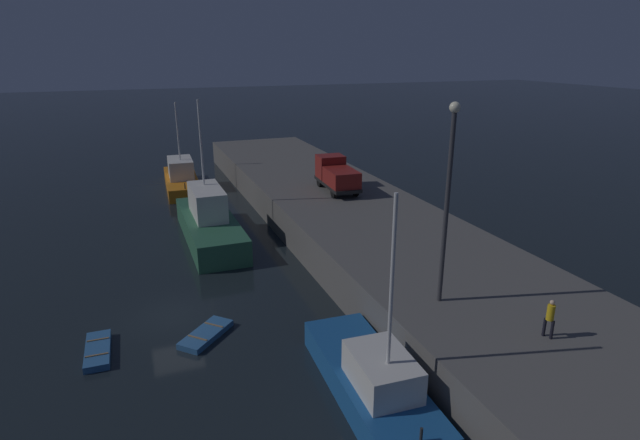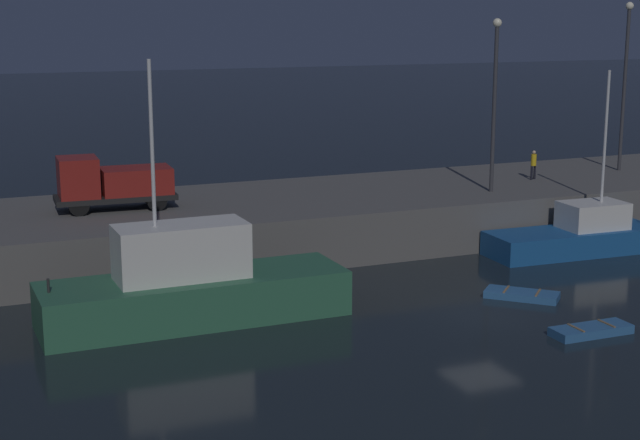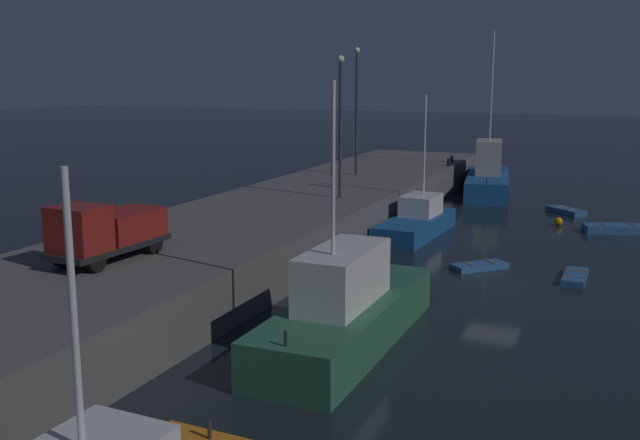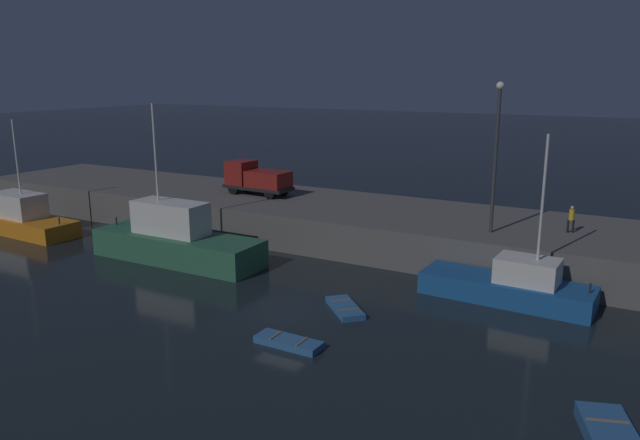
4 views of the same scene
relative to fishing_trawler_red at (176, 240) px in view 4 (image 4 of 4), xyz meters
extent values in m
plane|color=black|center=(10.30, -3.52, -1.29)|extent=(320.00, 320.00, 0.00)
cube|color=#5B5956|center=(10.30, 9.75, -0.09)|extent=(72.63, 10.21, 2.39)
cube|color=#2D6647|center=(0.11, 0.00, -0.45)|extent=(11.31, 3.38, 1.69)
cube|color=silver|center=(-0.34, 0.00, 1.41)|extent=(4.77, 2.07, 2.02)
cylinder|color=silver|center=(-1.27, -0.01, 5.37)|extent=(0.14, 0.14, 5.91)
cylinder|color=#262626|center=(-5.09, -0.03, 0.65)|extent=(0.10, 0.10, 0.50)
cube|color=orange|center=(-14.84, -0.28, -0.70)|extent=(10.18, 3.29, 1.18)
cube|color=silver|center=(-14.85, -0.28, 0.76)|extent=(4.22, 2.35, 1.75)
cylinder|color=silver|center=(-14.36, -0.30, 4.29)|extent=(0.14, 0.14, 5.30)
cylinder|color=#262626|center=(-10.21, -0.47, 0.14)|extent=(0.10, 0.10, 0.50)
cube|color=#195193|center=(19.45, 2.99, -0.72)|extent=(8.65, 3.07, 1.14)
cube|color=silver|center=(20.45, 2.94, 0.47)|extent=(3.07, 2.12, 1.26)
cylinder|color=silver|center=(20.88, 2.93, 4.19)|extent=(0.14, 0.14, 6.18)
cylinder|color=#262626|center=(23.38, 2.82, 0.10)|extent=(0.10, 0.10, 0.50)
cube|color=olive|center=(25.03, -7.64, -0.77)|extent=(1.28, 0.51, 0.04)
cube|color=#2D6099|center=(12.61, -7.01, -1.13)|extent=(2.99, 1.07, 0.31)
cube|color=olive|center=(11.96, -7.00, -0.96)|extent=(0.09, 0.93, 0.04)
cube|color=olive|center=(13.26, -7.01, -0.96)|extent=(0.09, 0.93, 0.04)
cube|color=#2D6099|center=(12.92, -2.31, -1.15)|extent=(2.85, 2.85, 0.29)
cube|color=olive|center=(12.47, -1.87, -0.98)|extent=(0.79, 0.79, 0.04)
cube|color=olive|center=(13.37, -2.76, -0.98)|extent=(0.79, 0.79, 0.04)
cylinder|color=#38383D|center=(17.51, 7.23, 5.16)|extent=(0.20, 0.20, 8.12)
sphere|color=#F9EFCC|center=(17.51, 7.23, 9.40)|extent=(0.44, 0.44, 0.44)
cylinder|color=black|center=(-2.50, 9.23, 1.55)|extent=(0.91, 0.33, 0.90)
cylinder|color=black|center=(-2.41, 10.94, 1.55)|extent=(0.91, 0.33, 0.90)
cylinder|color=black|center=(0.93, 9.04, 1.55)|extent=(0.91, 0.33, 0.90)
cylinder|color=black|center=(1.03, 10.74, 1.55)|extent=(0.91, 0.33, 0.90)
cube|color=black|center=(-0.74, 9.99, 1.68)|extent=(5.48, 2.32, 0.25)
cube|color=maroon|center=(-2.35, 10.08, 2.69)|extent=(1.83, 2.12, 1.78)
cube|color=maroon|center=(0.23, 9.94, 2.39)|extent=(3.23, 2.20, 1.18)
cylinder|color=black|center=(21.40, 9.34, 1.48)|extent=(0.12, 0.12, 0.75)
cylinder|color=black|center=(21.67, 9.45, 1.48)|extent=(0.12, 0.12, 0.75)
cylinder|color=yellow|center=(21.53, 9.39, 2.16)|extent=(0.37, 0.37, 0.62)
sphere|color=beige|center=(21.53, 9.39, 2.58)|extent=(0.18, 0.18, 0.18)
camera|label=1|loc=(34.37, -4.74, 11.55)|focal=28.65mm
camera|label=2|loc=(-8.93, -33.30, 9.89)|focal=54.23mm
camera|label=3|loc=(-24.49, -9.51, 8.51)|focal=42.07mm
camera|label=4|loc=(25.48, -27.28, 9.98)|focal=34.10mm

